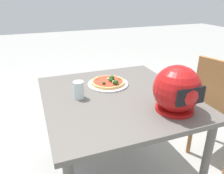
{
  "coord_description": "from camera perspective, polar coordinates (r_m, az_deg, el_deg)",
  "views": [
    {
      "loc": [
        0.5,
        1.24,
        1.35
      ],
      "look_at": [
        -0.0,
        -0.09,
        0.72
      ],
      "focal_mm": 35.48,
      "sensor_mm": 36.0,
      "label": 1
    }
  ],
  "objects": [
    {
      "name": "motorcycle_helmet",
      "position": [
        1.3,
        16.37,
        -0.71
      ],
      "size": [
        0.27,
        0.27,
        0.27
      ],
      "color": "#B21414",
      "rests_on": "dining_table"
    },
    {
      "name": "chair_side",
      "position": [
        1.94,
        26.3,
        -4.78
      ],
      "size": [
        0.5,
        0.5,
        0.9
      ],
      "color": "#996638",
      "rests_on": "ground"
    },
    {
      "name": "pizza",
      "position": [
        1.63,
        -0.89,
        1.36
      ],
      "size": [
        0.25,
        0.25,
        0.05
      ],
      "color": "tan",
      "rests_on": "pizza_plate"
    },
    {
      "name": "pizza_plate",
      "position": [
        1.64,
        -1.03,
        0.78
      ],
      "size": [
        0.3,
        0.3,
        0.01
      ],
      "primitive_type": "cylinder",
      "color": "white",
      "rests_on": "dining_table"
    },
    {
      "name": "dining_table",
      "position": [
        1.52,
        1.12,
        -4.82
      ],
      "size": [
        0.95,
        1.02,
        0.7
      ],
      "color": "#5B5651",
      "rests_on": "ground"
    },
    {
      "name": "drinking_glass",
      "position": [
        1.43,
        -8.58,
        -0.77
      ],
      "size": [
        0.07,
        0.07,
        0.11
      ],
      "primitive_type": "cylinder",
      "color": "silver",
      "rests_on": "dining_table"
    }
  ]
}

